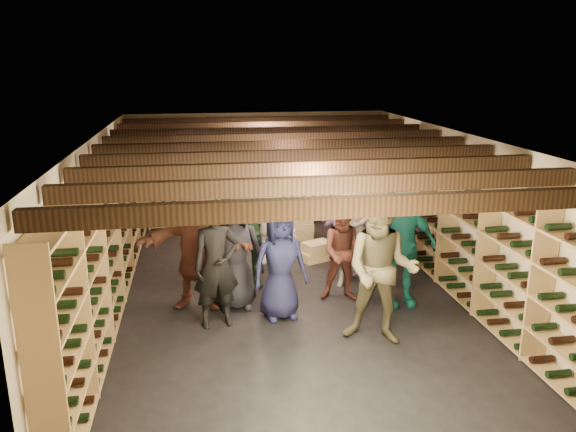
# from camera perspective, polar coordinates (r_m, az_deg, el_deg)

# --- Properties ---
(ground) EXTENTS (8.00, 8.00, 0.00)m
(ground) POSITION_cam_1_polar(r_m,az_deg,el_deg) (8.79, -0.13, -7.68)
(ground) COLOR black
(ground) RESTS_ON ground
(walls) EXTENTS (5.52, 8.02, 2.40)m
(walls) POSITION_cam_1_polar(r_m,az_deg,el_deg) (8.39, -0.13, -0.12)
(walls) COLOR beige
(walls) RESTS_ON ground
(ceiling) EXTENTS (5.50, 8.00, 0.01)m
(ceiling) POSITION_cam_1_polar(r_m,az_deg,el_deg) (8.14, -0.14, 8.04)
(ceiling) COLOR beige
(ceiling) RESTS_ON walls
(ceiling_joists) EXTENTS (5.40, 7.12, 0.18)m
(ceiling_joists) POSITION_cam_1_polar(r_m,az_deg,el_deg) (8.16, -0.13, 7.06)
(ceiling_joists) COLOR black
(ceiling_joists) RESTS_ON ground
(wine_rack_left) EXTENTS (0.32, 7.50, 2.15)m
(wine_rack_left) POSITION_cam_1_polar(r_m,az_deg,el_deg) (8.42, -17.67, -1.69)
(wine_rack_left) COLOR #9E7C4D
(wine_rack_left) RESTS_ON ground
(wine_rack_right) EXTENTS (0.32, 7.50, 2.15)m
(wine_rack_right) POSITION_cam_1_polar(r_m,az_deg,el_deg) (9.17, 15.94, -0.17)
(wine_rack_right) COLOR #9E7C4D
(wine_rack_right) RESTS_ON ground
(wine_rack_back) EXTENTS (4.70, 0.30, 2.15)m
(wine_rack_back) POSITION_cam_1_polar(r_m,az_deg,el_deg) (12.11, -3.01, 4.13)
(wine_rack_back) COLOR #9E7C4D
(wine_rack_back) RESTS_ON ground
(crate_stack_left) EXTENTS (0.50, 0.33, 0.51)m
(crate_stack_left) POSITION_cam_1_polar(r_m,az_deg,el_deg) (11.22, 1.18, -1.09)
(crate_stack_left) COLOR tan
(crate_stack_left) RESTS_ON ground
(crate_stack_right) EXTENTS (0.59, 0.50, 0.34)m
(crate_stack_right) POSITION_cam_1_polar(r_m,az_deg,el_deg) (10.05, 2.89, -3.62)
(crate_stack_right) COLOR tan
(crate_stack_right) RESTS_ON ground
(crate_loose) EXTENTS (0.57, 0.45, 0.17)m
(crate_loose) POSITION_cam_1_polar(r_m,az_deg,el_deg) (11.57, 6.56, -1.54)
(crate_loose) COLOR tan
(crate_loose) RESTS_ON ground
(person_0) EXTENTS (0.87, 0.61, 1.70)m
(person_0) POSITION_cam_1_polar(r_m,az_deg,el_deg) (8.00, -5.47, -3.63)
(person_0) COLOR black
(person_0) RESTS_ON ground
(person_1) EXTENTS (0.69, 0.52, 1.71)m
(person_1) POSITION_cam_1_polar(r_m,az_deg,el_deg) (7.48, -7.31, -5.00)
(person_1) COLOR black
(person_1) RESTS_ON ground
(person_2) EXTENTS (1.14, 1.04, 1.91)m
(person_2) POSITION_cam_1_polar(r_m,az_deg,el_deg) (7.07, 9.46, -5.46)
(person_2) COLOR brown
(person_2) RESTS_ON ground
(person_4) EXTENTS (1.07, 0.47, 1.81)m
(person_4) POSITION_cam_1_polar(r_m,az_deg,el_deg) (8.20, 11.38, -2.97)
(person_4) COLOR #19726B
(person_4) RESTS_ON ground
(person_5) EXTENTS (1.78, 0.96, 1.83)m
(person_5) POSITION_cam_1_polar(r_m,az_deg,el_deg) (8.10, -9.31, -3.02)
(person_5) COLOR brown
(person_5) RESTS_ON ground
(person_6) EXTENTS (0.83, 0.62, 1.56)m
(person_6) POSITION_cam_1_polar(r_m,az_deg,el_deg) (7.68, -0.82, -4.92)
(person_6) COLOR #181B40
(person_6) RESTS_ON ground
(person_7) EXTENTS (0.81, 0.69, 1.89)m
(person_7) POSITION_cam_1_polar(r_m,az_deg,el_deg) (8.74, 6.74, -1.31)
(person_7) COLOR gray
(person_7) RESTS_ON ground
(person_8) EXTENTS (0.82, 0.70, 1.48)m
(person_8) POSITION_cam_1_polar(r_m,az_deg,el_deg) (8.29, 5.79, -3.72)
(person_8) COLOR #4E251D
(person_8) RESTS_ON ground
(person_9) EXTENTS (1.09, 0.79, 1.52)m
(person_9) POSITION_cam_1_polar(r_m,az_deg,el_deg) (9.73, -2.01, -0.62)
(person_9) COLOR #B6B1A7
(person_9) RESTS_ON ground
(person_10) EXTENTS (1.04, 0.60, 1.67)m
(person_10) POSITION_cam_1_polar(r_m,az_deg,el_deg) (8.74, -4.14, -2.01)
(person_10) COLOR #294D30
(person_10) RESTS_ON ground
(person_11) EXTENTS (1.64, 1.01, 1.69)m
(person_11) POSITION_cam_1_polar(r_m,az_deg,el_deg) (9.22, 8.60, -1.16)
(person_11) COLOR #6F4B7C
(person_11) RESTS_ON ground
(person_12) EXTENTS (0.75, 0.51, 1.48)m
(person_12) POSITION_cam_1_polar(r_m,az_deg,el_deg) (10.09, 7.88, -0.28)
(person_12) COLOR #313136
(person_12) RESTS_ON ground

